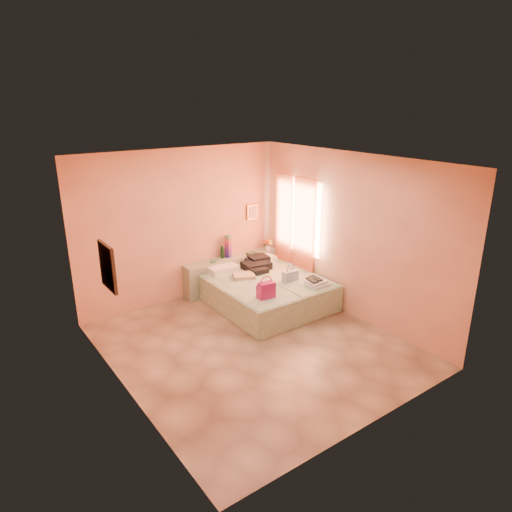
{
  "coord_description": "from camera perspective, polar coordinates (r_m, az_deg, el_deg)",
  "views": [
    {
      "loc": [
        -3.59,
        -5.03,
        3.6
      ],
      "look_at": [
        0.65,
        0.85,
        1.09
      ],
      "focal_mm": 32.0,
      "sensor_mm": 36.0,
      "label": 1
    }
  ],
  "objects": [
    {
      "name": "flower_vase",
      "position": [
        9.33,
        1.51,
        1.57
      ],
      "size": [
        0.25,
        0.25,
        0.27
      ],
      "primitive_type": "cube",
      "rotation": [
        0.0,
        0.0,
        0.21
      ],
      "color": "silver",
      "rests_on": "headboard_ledge"
    },
    {
      "name": "blue_handbag",
      "position": [
        8.19,
        4.31,
        -2.48
      ],
      "size": [
        0.29,
        0.13,
        0.19
      ],
      "primitive_type": "cube",
      "rotation": [
        0.0,
        0.0,
        -0.02
      ],
      "color": "#3C5890",
      "rests_on": "bed_right"
    },
    {
      "name": "sandal_pair",
      "position": [
        8.02,
        7.3,
        -2.91
      ],
      "size": [
        0.25,
        0.3,
        0.03
      ],
      "primitive_type": "cube",
      "rotation": [
        0.0,
        0.0,
        -0.19
      ],
      "color": "black",
      "rests_on": "towel_stack"
    },
    {
      "name": "clothes_pile",
      "position": [
        8.76,
        0.28,
        -1.01
      ],
      "size": [
        0.61,
        0.61,
        0.17
      ],
      "primitive_type": "cube",
      "rotation": [
        0.0,
        0.0,
        -0.11
      ],
      "color": "black",
      "rests_on": "bed_right"
    },
    {
      "name": "water_bottle",
      "position": [
        8.87,
        -4.21,
        0.46
      ],
      "size": [
        0.09,
        0.09,
        0.24
      ],
      "primitive_type": "cylinder",
      "rotation": [
        0.0,
        0.0,
        -0.38
      ],
      "color": "#163D21",
      "rests_on": "headboard_ledge"
    },
    {
      "name": "bed_left",
      "position": [
        8.11,
        -1.13,
        -5.29
      ],
      "size": [
        0.93,
        2.01,
        0.5
      ],
      "primitive_type": "cube",
      "rotation": [
        0.0,
        0.0,
        -0.02
      ],
      "color": "beige",
      "rests_on": "ground"
    },
    {
      "name": "bed_right",
      "position": [
        8.61,
        3.8,
        -3.83
      ],
      "size": [
        0.93,
        2.01,
        0.5
      ],
      "primitive_type": "cube",
      "rotation": [
        0.0,
        0.0,
        -0.02
      ],
      "color": "beige",
      "rests_on": "ground"
    },
    {
      "name": "khaki_garment",
      "position": [
        8.34,
        -1.53,
        -2.48
      ],
      "size": [
        0.48,
        0.44,
        0.07
      ],
      "primitive_type": "cube",
      "rotation": [
        0.0,
        0.0,
        -0.41
      ],
      "color": "tan",
      "rests_on": "bed_left"
    },
    {
      "name": "headboard_ledge",
      "position": [
        9.08,
        -2.98,
        -2.06
      ],
      "size": [
        2.05,
        0.3,
        0.65
      ],
      "primitive_type": "cube",
      "color": "gray",
      "rests_on": "ground"
    },
    {
      "name": "magenta_handbag",
      "position": [
        7.48,
        1.26,
        -4.25
      ],
      "size": [
        0.3,
        0.19,
        0.27
      ],
      "primitive_type": "cube",
      "rotation": [
        0.0,
        0.0,
        -0.1
      ],
      "color": "#A71458",
      "rests_on": "bed_left"
    },
    {
      "name": "room_walls",
      "position": [
        7.0,
        -1.62,
        4.11
      ],
      "size": [
        4.02,
        4.51,
        2.81
      ],
      "color": "#F8AB84",
      "rests_on": "ground"
    },
    {
      "name": "towel_stack",
      "position": [
        8.03,
        7.68,
        -3.39
      ],
      "size": [
        0.35,
        0.31,
        0.1
      ],
      "primitive_type": "cube",
      "rotation": [
        0.0,
        0.0,
        0.02
      ],
      "color": "white",
      "rests_on": "bed_right"
    },
    {
      "name": "ground",
      "position": [
        7.15,
        -0.27,
        -11.1
      ],
      "size": [
        4.5,
        4.5,
        0.0
      ],
      "primitive_type": "plane",
      "color": "tan",
      "rests_on": "ground"
    },
    {
      "name": "rainbow_box",
      "position": [
        8.9,
        -3.52,
        1.22
      ],
      "size": [
        0.13,
        0.13,
        0.44
      ],
      "primitive_type": "cube",
      "rotation": [
        0.0,
        0.0,
        0.43
      ],
      "color": "#A71458",
      "rests_on": "headboard_ledge"
    },
    {
      "name": "small_dish",
      "position": [
        8.7,
        -5.34,
        -0.67
      ],
      "size": [
        0.17,
        0.17,
        0.03
      ],
      "primitive_type": "cylinder",
      "rotation": [
        0.0,
        0.0,
        -0.35
      ],
      "color": "#46815A",
      "rests_on": "headboard_ledge"
    },
    {
      "name": "green_book",
      "position": [
        9.12,
        -0.53,
        0.35
      ],
      "size": [
        0.22,
        0.17,
        0.03
      ],
      "primitive_type": "cube",
      "rotation": [
        0.0,
        0.0,
        0.13
      ],
      "color": "#27492F",
      "rests_on": "headboard_ledge"
    }
  ]
}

